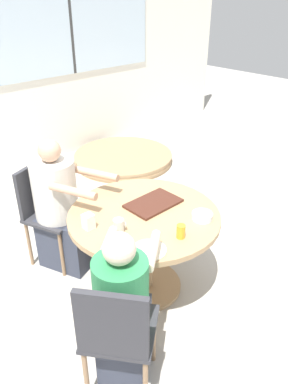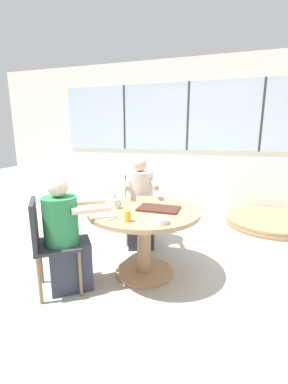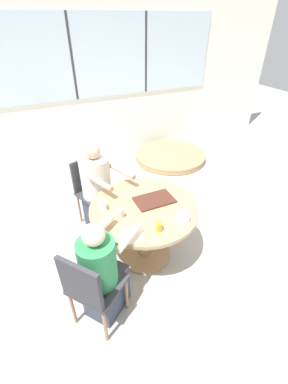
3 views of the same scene
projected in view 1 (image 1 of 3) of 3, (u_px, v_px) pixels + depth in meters
ground_plane at (144, 286)px, 3.08m from camera, size 16.00×16.00×0.00m
dining_table at (144, 234)px, 2.82m from camera, size 1.12×1.12×0.70m
chair_for_woman_green_shirt at (44, 205)px, 3.16m from camera, size 0.52×0.52×0.89m
chair_for_man_blue_shirt at (117, 331)px, 2.01m from camera, size 0.56×0.56×0.89m
person_woman_green_shirt at (61, 213)px, 3.11m from camera, size 0.56×0.73×1.14m
person_man_blue_shirt at (123, 314)px, 2.18m from camera, size 0.63×0.58×1.08m
food_tray_dark at (153, 203)px, 2.84m from camera, size 0.40×0.26×0.02m
coffee_mug at (119, 225)px, 2.51m from camera, size 0.08×0.08×0.09m
juice_glass at (181, 231)px, 2.45m from camera, size 0.06×0.06×0.10m
milk_carton_small at (88, 221)px, 2.54m from camera, size 0.07×0.07×0.11m
bowl_white_shallow at (202, 216)px, 2.66m from camera, size 0.15×0.15×0.05m
plate_tortillas at (149, 250)px, 2.35m from camera, size 0.22×0.22×0.01m
folded_table_stack at (123, 158)px, 5.19m from camera, size 1.35×1.35×0.12m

